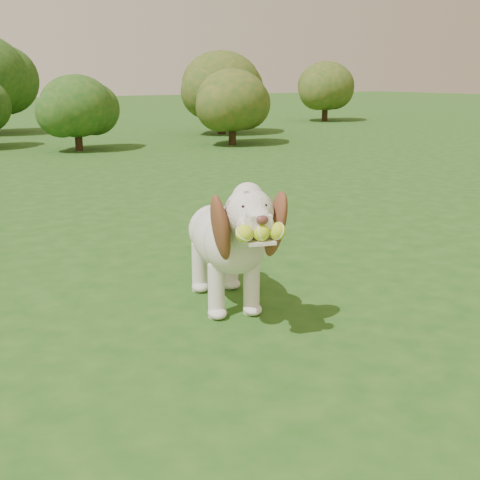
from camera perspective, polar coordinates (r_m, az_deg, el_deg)
ground at (r=3.88m, az=5.56°, el=-5.54°), size 80.00×80.00×0.00m
dog at (r=3.59m, az=-1.14°, el=0.34°), size 0.67×1.28×0.85m
shrub_f at (r=14.98m, az=-1.79°, el=14.46°), size 1.91×1.91×1.98m
shrub_c at (r=11.95m, az=-15.26°, el=12.15°), size 1.37×1.37×1.42m
shrub_h at (r=19.64m, az=8.14°, el=14.26°), size 1.77×1.77×1.83m
shrub_d at (r=12.56m, az=-0.74°, el=13.09°), size 1.47×1.47×1.53m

